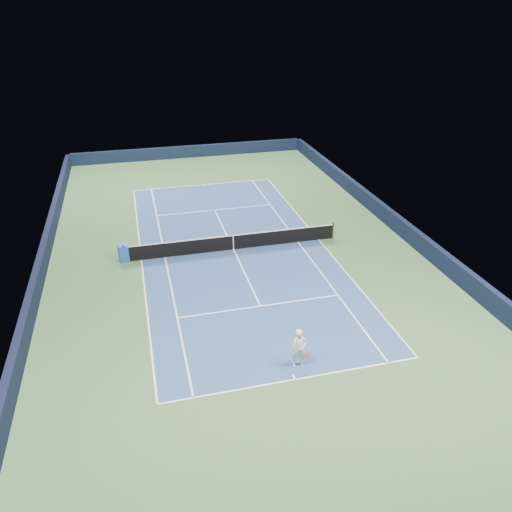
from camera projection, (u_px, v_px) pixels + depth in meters
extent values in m
plane|color=#355930|center=(234.00, 249.00, 30.21)|extent=(40.00, 40.00, 0.00)
cube|color=#101931|center=(189.00, 152.00, 46.94)|extent=(22.00, 0.35, 1.10)
cube|color=black|center=(396.00, 223.00, 32.33)|extent=(0.35, 40.00, 1.10)
cube|color=black|center=(42.00, 263.00, 27.58)|extent=(0.35, 40.00, 1.10)
cube|color=navy|center=(234.00, 249.00, 30.21)|extent=(10.97, 23.77, 0.01)
cube|color=white|center=(203.00, 185.00, 40.39)|extent=(10.97, 0.08, 0.00)
cube|color=white|center=(295.00, 379.00, 20.03)|extent=(10.97, 0.08, 0.00)
cube|color=white|center=(319.00, 240.00, 31.41)|extent=(0.08, 23.77, 0.00)
cube|color=white|center=(141.00, 260.00, 29.01)|extent=(0.08, 23.77, 0.00)
cube|color=white|center=(298.00, 242.00, 31.11)|extent=(0.08, 23.77, 0.00)
cube|color=white|center=(165.00, 257.00, 29.31)|extent=(0.08, 23.77, 0.00)
cube|color=white|center=(215.00, 210.00, 35.69)|extent=(8.23, 0.08, 0.00)
cube|color=white|center=(260.00, 306.00, 24.72)|extent=(8.23, 0.08, 0.00)
cube|color=white|center=(234.00, 249.00, 30.21)|extent=(0.08, 12.80, 0.00)
cube|color=white|center=(203.00, 185.00, 40.26)|extent=(0.08, 0.30, 0.00)
cube|color=white|center=(294.00, 377.00, 20.15)|extent=(0.08, 0.30, 0.00)
cylinder|color=black|center=(124.00, 254.00, 28.56)|extent=(0.10, 0.10, 1.07)
cylinder|color=black|center=(333.00, 230.00, 31.37)|extent=(0.10, 0.10, 1.07)
cube|color=black|center=(233.00, 243.00, 30.00)|extent=(12.80, 0.03, 0.91)
cube|color=white|center=(233.00, 235.00, 29.77)|extent=(12.80, 0.04, 0.06)
cube|color=white|center=(233.00, 243.00, 30.00)|extent=(0.05, 0.04, 0.91)
cube|color=blue|center=(124.00, 252.00, 28.77)|extent=(0.70, 0.65, 1.01)
cube|color=white|center=(129.00, 253.00, 28.86)|extent=(0.06, 0.45, 0.45)
imported|color=white|center=(299.00, 349.00, 20.38)|extent=(0.65, 0.43, 1.76)
cylinder|color=#ED99BF|center=(307.00, 352.00, 20.50)|extent=(0.03, 0.03, 0.29)
cylinder|color=black|center=(306.00, 356.00, 20.61)|extent=(0.29, 0.02, 0.29)
cylinder|color=pink|center=(306.00, 356.00, 20.61)|extent=(0.31, 0.03, 0.31)
sphere|color=gold|center=(295.00, 296.00, 20.38)|extent=(0.07, 0.07, 0.07)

